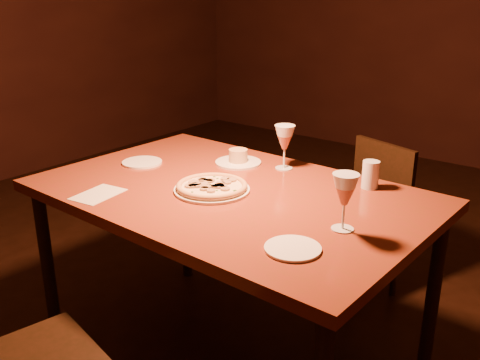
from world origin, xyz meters
The scene contains 12 objects.
floor centered at (0.00, 0.00, 0.00)m, with size 7.00×7.00×0.00m, color black.
back_wall centered at (0.00, 3.50, 1.50)m, with size 6.00×0.04×3.00m, color #381711.
dining_table centered at (0.13, -0.10, 0.76)m, with size 1.59×1.05×0.83m.
chair_far centered at (0.29, 0.85, 0.47)m, with size 0.50×0.50×0.83m.
pizza_plate centered at (0.08, -0.15, 0.85)m, with size 0.30×0.30×0.03m.
ramekin_saucer centered at (-0.06, 0.19, 0.86)m, with size 0.21×0.21×0.07m.
wine_glass_far centered at (0.15, 0.26, 0.93)m, with size 0.09×0.09×0.20m, color #A35944, non-canonical shape.
wine_glass_right centered at (0.66, -0.15, 0.93)m, with size 0.09×0.09×0.20m, color #A35944, non-canonical shape.
water_tumbler centered at (0.56, 0.27, 0.89)m, with size 0.07×0.07×0.11m, color silver.
side_plate_left centered at (-0.41, -0.08, 0.84)m, with size 0.18×0.18×0.01m, color white.
side_plate_near centered at (0.61, -0.38, 0.84)m, with size 0.18×0.18×0.01m, color white.
menu_card centered at (-0.24, -0.46, 0.83)m, with size 0.13×0.20×0.00m, color beige.
Camera 1 is at (1.40, -1.65, 1.59)m, focal length 40.00 mm.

